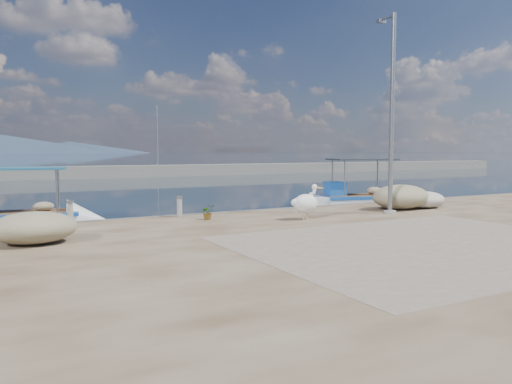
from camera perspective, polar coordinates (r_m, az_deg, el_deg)
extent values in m
plane|color=#162635|center=(14.35, 7.37, -6.29)|extent=(1400.00, 1400.00, 0.00)
cube|color=gray|center=(12.73, 19.14, -5.62)|extent=(9.00, 7.00, 0.01)
cube|color=gray|center=(52.07, -19.59, 2.12)|extent=(120.00, 2.20, 1.20)
cylinder|color=gray|center=(53.91, -11.22, 6.00)|extent=(0.16, 0.16, 7.00)
cone|color=#28384C|center=(668.64, -20.43, 4.82)|extent=(200.00, 200.00, 14.00)
cube|color=white|center=(20.18, -24.83, -3.30)|extent=(5.37, 2.56, 0.84)
cube|color=#1951A5|center=(20.13, -24.86, -2.23)|extent=(3.96, 2.36, 0.12)
cube|color=#A63314|center=(20.18, -24.82, -3.44)|extent=(3.95, 2.34, 0.11)
cube|color=navy|center=(20.01, -25.03, 2.44)|extent=(3.07, 2.07, 0.07)
cube|color=white|center=(25.19, 11.95, -1.42)|extent=(5.98, 3.17, 0.93)
cube|color=#1951A5|center=(25.15, 11.97, -0.48)|extent=(4.45, 2.84, 0.14)
cube|color=#A63314|center=(25.19, 11.95, -1.55)|extent=(4.44, 2.83, 0.12)
cube|color=#1951A5|center=(24.50, 9.01, 0.35)|extent=(1.07, 1.07, 0.69)
cube|color=#242A2F|center=(25.05, 12.04, 3.67)|extent=(3.47, 2.47, 0.08)
cylinder|color=tan|center=(16.32, 5.44, -2.64)|extent=(0.04, 0.04, 0.29)
cylinder|color=tan|center=(16.38, 5.90, -2.61)|extent=(0.04, 0.04, 0.29)
ellipsoid|color=white|center=(16.30, 5.68, -1.32)|extent=(0.95, 0.69, 0.62)
cylinder|color=white|center=(16.39, 6.55, -0.21)|extent=(0.22, 0.15, 0.53)
sphere|color=white|center=(16.39, 6.69, 0.59)|extent=(0.18, 0.18, 0.18)
cone|color=tan|center=(16.48, 7.34, 0.46)|extent=(0.43, 0.17, 0.13)
cylinder|color=gray|center=(18.38, 15.27, 8.52)|extent=(0.16, 0.16, 7.00)
cylinder|color=gray|center=(18.47, 15.04, -2.22)|extent=(0.44, 0.44, 0.10)
cube|color=gray|center=(19.37, 14.09, 18.39)|extent=(0.35, 0.18, 0.12)
cylinder|color=gray|center=(17.09, -8.74, -1.69)|extent=(0.17, 0.17, 0.68)
cylinder|color=gray|center=(17.06, -8.75, -0.56)|extent=(0.23, 0.23, 0.06)
cylinder|color=gray|center=(16.23, -20.47, -2.25)|extent=(0.18, 0.18, 0.69)
cylinder|color=gray|center=(16.20, -20.50, -1.05)|extent=(0.23, 0.23, 0.06)
imported|color=#33722D|center=(16.30, -5.52, -2.30)|extent=(0.50, 0.45, 0.49)
ellipsoid|color=tan|center=(13.14, -24.06, -3.75)|extent=(2.00, 1.56, 0.78)
ellipsoid|color=beige|center=(20.59, 18.73, -0.84)|extent=(1.72, 1.29, 0.65)
ellipsoid|color=tan|center=(19.85, 16.20, -0.54)|extent=(2.41, 1.72, 0.95)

